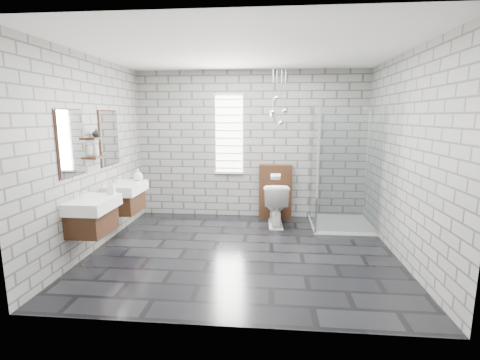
# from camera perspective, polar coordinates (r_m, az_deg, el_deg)

# --- Properties ---
(floor) EXTENTS (4.20, 3.60, 0.02)m
(floor) POSITION_cam_1_polar(r_m,az_deg,el_deg) (5.02, 0.41, -11.67)
(floor) COLOR black
(floor) RESTS_ON ground
(ceiling) EXTENTS (4.20, 3.60, 0.02)m
(ceiling) POSITION_cam_1_polar(r_m,az_deg,el_deg) (4.72, 0.45, 20.56)
(ceiling) COLOR white
(ceiling) RESTS_ON wall_back
(wall_back) EXTENTS (4.20, 0.02, 2.70)m
(wall_back) POSITION_cam_1_polar(r_m,az_deg,el_deg) (6.48, 1.76, 5.74)
(wall_back) COLOR gray
(wall_back) RESTS_ON floor
(wall_front) EXTENTS (4.20, 0.02, 2.70)m
(wall_front) POSITION_cam_1_polar(r_m,az_deg,el_deg) (2.90, -2.53, -0.10)
(wall_front) COLOR gray
(wall_front) RESTS_ON floor
(wall_left) EXTENTS (0.02, 3.60, 2.70)m
(wall_left) POSITION_cam_1_polar(r_m,az_deg,el_deg) (5.29, -23.05, 3.86)
(wall_left) COLOR gray
(wall_left) RESTS_ON floor
(wall_right) EXTENTS (0.02, 3.60, 2.70)m
(wall_right) POSITION_cam_1_polar(r_m,az_deg,el_deg) (4.97, 25.48, 3.31)
(wall_right) COLOR gray
(wall_right) RESTS_ON floor
(vanity_left) EXTENTS (0.47, 0.70, 1.57)m
(vanity_left) POSITION_cam_1_polar(r_m,az_deg,el_deg) (4.83, -23.40, -3.90)
(vanity_left) COLOR #3C2212
(vanity_left) RESTS_ON wall_left
(vanity_right) EXTENTS (0.47, 0.70, 1.57)m
(vanity_right) POSITION_cam_1_polar(r_m,az_deg,el_deg) (5.72, -18.56, -1.43)
(vanity_right) COLOR #3C2212
(vanity_right) RESTS_ON wall_left
(shelf_lower) EXTENTS (0.14, 0.30, 0.03)m
(shelf_lower) POSITION_cam_1_polar(r_m,az_deg,el_deg) (5.21, -22.51, 3.48)
(shelf_lower) COLOR #3C2212
(shelf_lower) RESTS_ON wall_left
(shelf_upper) EXTENTS (0.14, 0.30, 0.03)m
(shelf_upper) POSITION_cam_1_polar(r_m,az_deg,el_deg) (5.19, -22.71, 6.33)
(shelf_upper) COLOR #3C2212
(shelf_upper) RESTS_ON wall_left
(window) EXTENTS (0.56, 0.05, 1.48)m
(window) POSITION_cam_1_polar(r_m,az_deg,el_deg) (6.47, -1.81, 7.51)
(window) COLOR white
(window) RESTS_ON wall_back
(cistern_panel) EXTENTS (0.60, 0.20, 1.00)m
(cistern_panel) POSITION_cam_1_polar(r_m,az_deg,el_deg) (6.48, 5.81, -1.90)
(cistern_panel) COLOR #3C2212
(cistern_panel) RESTS_ON floor
(flush_plate) EXTENTS (0.18, 0.01, 0.12)m
(flush_plate) POSITION_cam_1_polar(r_m,az_deg,el_deg) (6.32, 5.87, 0.55)
(flush_plate) COLOR silver
(flush_plate) RESTS_ON cistern_panel
(shower_enclosure) EXTENTS (1.00, 1.00, 2.03)m
(shower_enclosure) POSITION_cam_1_polar(r_m,az_deg,el_deg) (6.08, 15.63, -3.04)
(shower_enclosure) COLOR white
(shower_enclosure) RESTS_ON floor
(pendant_cluster) EXTENTS (0.30, 0.23, 0.97)m
(pendant_cluster) POSITION_cam_1_polar(r_m,az_deg,el_deg) (5.99, 6.17, 11.21)
(pendant_cluster) COLOR silver
(pendant_cluster) RESTS_ON ceiling
(toilet) EXTENTS (0.45, 0.75, 0.75)m
(toilet) POSITION_cam_1_polar(r_m,az_deg,el_deg) (6.08, 5.83, -3.93)
(toilet) COLOR white
(toilet) RESTS_ON floor
(soap_bottle_a) EXTENTS (0.09, 0.09, 0.19)m
(soap_bottle_a) POSITION_cam_1_polar(r_m,az_deg,el_deg) (4.96, -20.34, -1.10)
(soap_bottle_a) COLOR #B2B2B2
(soap_bottle_a) RESTS_ON vanity_left
(soap_bottle_b) EXTENTS (0.20, 0.20, 0.19)m
(soap_bottle_b) POSITION_cam_1_polar(r_m,az_deg,el_deg) (5.85, -16.39, 0.84)
(soap_bottle_b) COLOR #B2B2B2
(soap_bottle_b) RESTS_ON vanity_right
(soap_bottle_c) EXTENTS (0.08, 0.08, 0.20)m
(soap_bottle_c) POSITION_cam_1_polar(r_m,az_deg,el_deg) (5.17, -22.64, 4.69)
(soap_bottle_c) COLOR #B2B2B2
(soap_bottle_c) RESTS_ON shelf_lower
(vase) EXTENTS (0.14, 0.14, 0.12)m
(vase) POSITION_cam_1_polar(r_m,az_deg,el_deg) (5.21, -22.52, 7.16)
(vase) COLOR #B2B2B2
(vase) RESTS_ON shelf_upper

